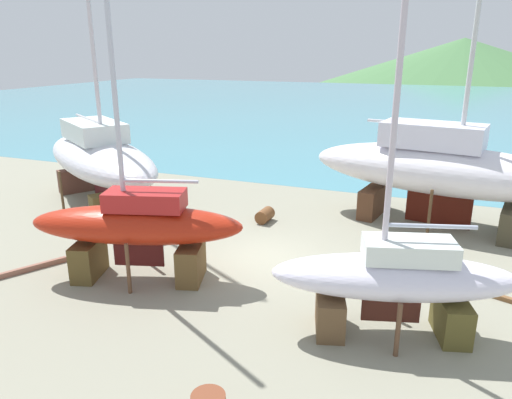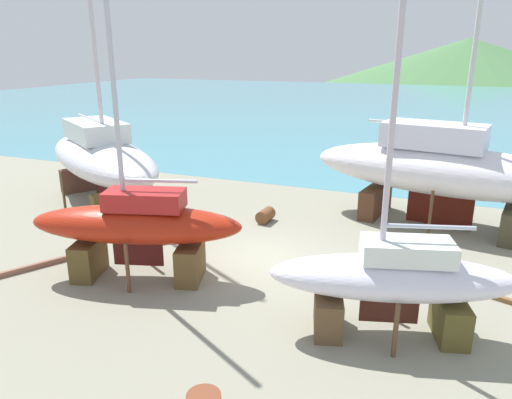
{
  "view_description": "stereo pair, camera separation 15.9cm",
  "coord_description": "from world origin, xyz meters",
  "px_view_note": "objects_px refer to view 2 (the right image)",
  "views": [
    {
      "loc": [
        5.26,
        -14.4,
        6.98
      ],
      "look_at": [
        -0.62,
        0.78,
        1.87
      ],
      "focal_mm": 33.45,
      "sensor_mm": 36.0,
      "label": 1
    },
    {
      "loc": [
        5.41,
        -14.34,
        6.98
      ],
      "look_at": [
        -0.62,
        0.78,
        1.87
      ],
      "focal_mm": 33.45,
      "sensor_mm": 36.0,
      "label": 2
    }
  ],
  "objects_px": {
    "sailboat_small_center": "(101,156)",
    "barrel_ochre": "(265,215)",
    "sailboat_far_slipway": "(443,169)",
    "sailboat_large_starboard": "(393,279)",
    "sailboat_mid_port": "(137,226)"
  },
  "relations": [
    {
      "from": "sailboat_large_starboard",
      "to": "sailboat_far_slipway",
      "type": "bearing_deg",
      "value": -111.67
    },
    {
      "from": "sailboat_small_center",
      "to": "barrel_ochre",
      "type": "bearing_deg",
      "value": 34.94
    },
    {
      "from": "barrel_ochre",
      "to": "sailboat_large_starboard",
      "type": "bearing_deg",
      "value": -48.67
    },
    {
      "from": "sailboat_mid_port",
      "to": "sailboat_small_center",
      "type": "distance_m",
      "value": 8.81
    },
    {
      "from": "sailboat_large_starboard",
      "to": "barrel_ochre",
      "type": "bearing_deg",
      "value": -64.67
    },
    {
      "from": "sailboat_large_starboard",
      "to": "barrel_ochre",
      "type": "xyz_separation_m",
      "value": [
        -5.89,
        6.7,
        -1.29
      ]
    },
    {
      "from": "sailboat_far_slipway",
      "to": "sailboat_large_starboard",
      "type": "bearing_deg",
      "value": -85.51
    },
    {
      "from": "sailboat_far_slipway",
      "to": "sailboat_mid_port",
      "type": "height_order",
      "value": "sailboat_far_slipway"
    },
    {
      "from": "sailboat_small_center",
      "to": "sailboat_large_starboard",
      "type": "bearing_deg",
      "value": 8.72
    },
    {
      "from": "sailboat_mid_port",
      "to": "sailboat_large_starboard",
      "type": "height_order",
      "value": "sailboat_large_starboard"
    },
    {
      "from": "sailboat_mid_port",
      "to": "barrel_ochre",
      "type": "distance_m",
      "value": 6.79
    },
    {
      "from": "sailboat_far_slipway",
      "to": "sailboat_large_starboard",
      "type": "xyz_separation_m",
      "value": [
        -0.89,
        -8.98,
        -0.84
      ]
    },
    {
      "from": "sailboat_far_slipway",
      "to": "sailboat_mid_port",
      "type": "distance_m",
      "value": 12.26
    },
    {
      "from": "sailboat_small_center",
      "to": "sailboat_mid_port",
      "type": "bearing_deg",
      "value": -10.9
    },
    {
      "from": "barrel_ochre",
      "to": "sailboat_small_center",
      "type": "bearing_deg",
      "value": -178.58
    }
  ]
}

